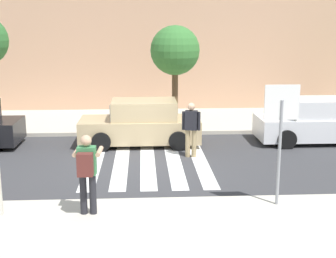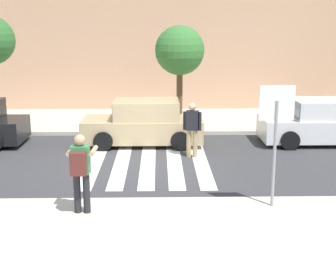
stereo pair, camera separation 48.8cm
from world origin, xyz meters
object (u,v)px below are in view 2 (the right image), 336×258
Objects in this scene: stop_sign at (276,119)px; parked_car_tan at (144,124)px; parked_car_white at (321,123)px; street_tree_center at (180,51)px; photographer_with_backpack at (81,167)px; pedestrian_crossing at (192,127)px.

stop_sign is 6.90m from parked_car_tan.
parked_car_white is 1.05× the size of street_tree_center.
photographer_with_backpack is 0.44× the size of street_tree_center.
pedestrian_crossing is at bearing -86.80° from street_tree_center.
pedestrian_crossing is 4.52m from street_tree_center.
street_tree_center is at bearing 101.53° from stop_sign.
pedestrian_crossing is 0.44× the size of street_tree_center.
street_tree_center reaches higher than pedestrian_crossing.
photographer_with_backpack is 1.00× the size of pedestrian_crossing.
photographer_with_backpack is 6.49m from parked_car_tan.
stop_sign is 1.57× the size of pedestrian_crossing.
parked_car_tan is 3.57m from street_tree_center.
street_tree_center is (2.46, 8.71, 1.90)m from photographer_with_backpack.
parked_car_tan is at bearing -119.81° from street_tree_center.
photographer_with_backpack is 0.42× the size of parked_car_tan.
pedestrian_crossing is 0.42× the size of parked_car_tan.
photographer_with_backpack is at bearing -138.91° from parked_car_white.
photographer_with_backpack reaches higher than parked_car_tan.
stop_sign is 1.57× the size of photographer_with_backpack.
parked_car_tan is at bearing 180.00° from parked_car_white.
parked_car_white is at bearing 19.72° from pedestrian_crossing.
parked_car_white is (6.19, 0.00, 0.00)m from parked_car_tan.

